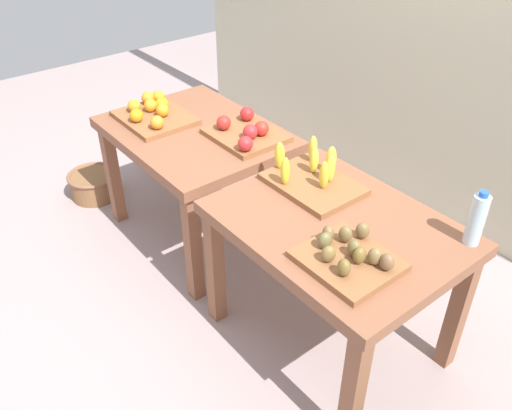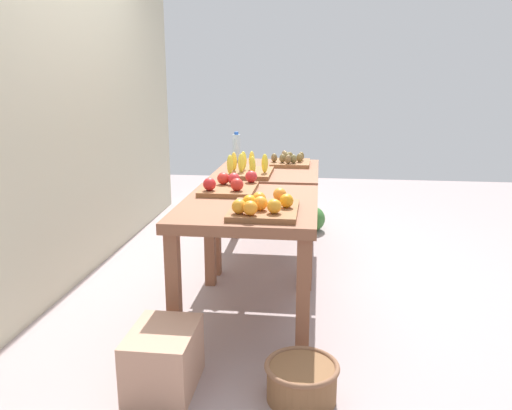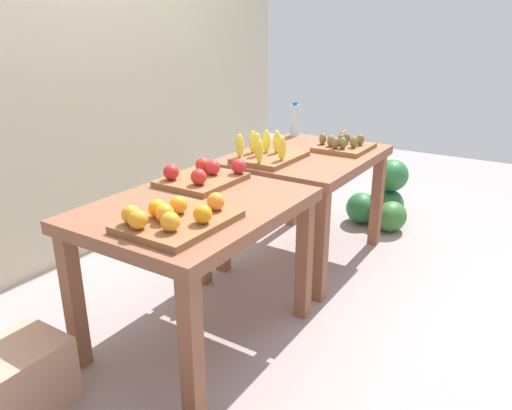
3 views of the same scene
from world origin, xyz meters
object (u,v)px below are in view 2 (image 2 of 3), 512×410
display_table_left (249,219)px  apple_bin (230,186)px  water_bottle (236,147)px  watermelon_pile (301,207)px  kiwi_bin (290,161)px  cardboard_produce_box (164,359)px  orange_bin (264,207)px  wicker_basket (302,380)px  display_table_right (268,182)px  banana_crate (249,170)px

display_table_left → apple_bin: size_ratio=2.54×
water_bottle → watermelon_pile: size_ratio=0.41×
kiwi_bin → cardboard_produce_box: bearing=167.8°
display_table_left → kiwi_bin: (1.33, -0.16, 0.14)m
orange_bin → apple_bin: apple_bin is taller
kiwi_bin → wicker_basket: (-2.15, -0.19, -0.67)m
display_table_left → apple_bin: apple_bin is taller
display_table_left → water_bottle: 1.60m
display_table_left → kiwi_bin: size_ratio=2.89×
kiwi_bin → wicker_basket: 2.26m
water_bottle → apple_bin: bearing=-172.9°
orange_bin → kiwi_bin: bearing=-1.8°
display_table_right → apple_bin: 0.88m
water_bottle → orange_bin: bearing=-166.5°
water_bottle → wicker_basket: bearing=-164.2°
banana_crate → cardboard_produce_box: (-1.64, 0.18, -0.62)m
display_table_left → apple_bin: 0.34m
kiwi_bin → water_bottle: size_ratio=1.46×
watermelon_pile → wicker_basket: (-2.85, -0.10, -0.09)m
watermelon_pile → wicker_basket: watermelon_pile is taller
orange_bin → apple_bin: (0.52, 0.27, -0.00)m
banana_crate → cardboard_produce_box: bearing=173.6°
water_bottle → cardboard_produce_box: 2.46m
apple_bin → water_bottle: water_bottle is taller
banana_crate → kiwi_bin: size_ratio=1.23×
display_table_left → water_bottle: (1.55, 0.32, 0.22)m
banana_crate → water_bottle: (0.72, 0.20, 0.07)m
display_table_left → banana_crate: banana_crate is taller
watermelon_pile → cardboard_produce_box: 2.89m
display_table_right → banana_crate: 0.34m
banana_crate → kiwi_bin: (0.50, -0.28, -0.01)m
display_table_right → wicker_basket: bearing=-169.8°
wicker_basket → banana_crate: bearing=15.8°
orange_bin → display_table_right: bearing=4.7°
watermelon_pile → wicker_basket: bearing=-177.9°
water_bottle → cardboard_produce_box: size_ratio=0.62×
display_table_right → orange_bin: (-1.38, -0.11, 0.14)m
orange_bin → wicker_basket: (-0.56, -0.24, -0.67)m
display_table_right → orange_bin: size_ratio=2.36×
water_bottle → cardboard_produce_box: bearing=-179.5°
cardboard_produce_box → orange_bin: bearing=-37.1°
watermelon_pile → banana_crate: bearing=163.2°
display_table_right → orange_bin: bearing=-175.3°
banana_crate → wicker_basket: size_ratio=1.29×
display_table_right → apple_bin: (-0.85, 0.16, 0.14)m
wicker_basket → cardboard_produce_box: (0.01, 0.65, 0.05)m
cardboard_produce_box → display_table_right: bearing=-8.9°
display_table_left → display_table_right: (1.12, 0.00, 0.00)m
kiwi_bin → watermelon_pile: size_ratio=0.60×
wicker_basket → apple_bin: bearing=25.3°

